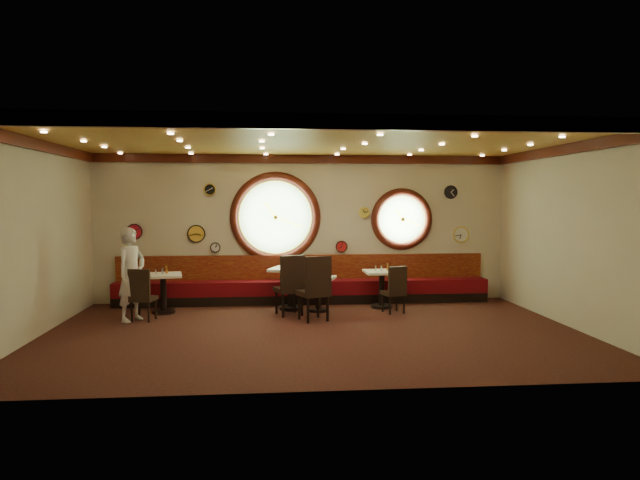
{
  "coord_description": "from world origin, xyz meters",
  "views": [
    {
      "loc": [
        -0.76,
        -9.46,
        2.22
      ],
      "look_at": [
        0.18,
        0.8,
        1.5
      ],
      "focal_mm": 32.0,
      "sensor_mm": 36.0,
      "label": 1
    }
  ],
  "objects_px": {
    "chair_c": "(316,284)",
    "condiment_b_salt": "(286,265)",
    "condiment_b_pepper": "(293,266)",
    "condiment_d_pepper": "(381,268)",
    "table_b": "(291,283)",
    "chair_a": "(141,291)",
    "condiment_a_salt": "(156,272)",
    "condiment_d_bottle": "(388,267)",
    "condiment_b_bottle": "(295,264)",
    "condiment_c_bottle": "(324,272)",
    "table_a": "(163,288)",
    "table_d": "(382,284)",
    "table_c": "(318,290)",
    "chair_b": "(291,281)",
    "chair_d": "(395,287)",
    "condiment_d_salt": "(376,268)",
    "condiment_a_bottle": "(167,270)",
    "condiment_c_pepper": "(318,275)",
    "waiter": "(131,274)",
    "condiment_a_pepper": "(162,271)"
  },
  "relations": [
    {
      "from": "chair_c",
      "to": "condiment_b_salt",
      "type": "height_order",
      "value": "chair_c"
    },
    {
      "from": "condiment_b_pepper",
      "to": "condiment_d_pepper",
      "type": "relative_size",
      "value": 0.79
    },
    {
      "from": "table_b",
      "to": "chair_a",
      "type": "relative_size",
      "value": 1.64
    },
    {
      "from": "condiment_a_salt",
      "to": "condiment_d_bottle",
      "type": "distance_m",
      "value": 4.65
    },
    {
      "from": "condiment_b_bottle",
      "to": "condiment_c_bottle",
      "type": "bearing_deg",
      "value": -17.34
    },
    {
      "from": "table_a",
      "to": "chair_a",
      "type": "distance_m",
      "value": 0.8
    },
    {
      "from": "table_d",
      "to": "chair_a",
      "type": "height_order",
      "value": "chair_a"
    },
    {
      "from": "table_c",
      "to": "chair_b",
      "type": "distance_m",
      "value": 0.73
    },
    {
      "from": "chair_d",
      "to": "condiment_d_salt",
      "type": "height_order",
      "value": "chair_d"
    },
    {
      "from": "condiment_d_pepper",
      "to": "condiment_a_bottle",
      "type": "height_order",
      "value": "condiment_a_bottle"
    },
    {
      "from": "chair_b",
      "to": "table_d",
      "type": "bearing_deg",
      "value": 1.24
    },
    {
      "from": "condiment_b_salt",
      "to": "condiment_c_pepper",
      "type": "distance_m",
      "value": 0.73
    },
    {
      "from": "condiment_a_salt",
      "to": "condiment_d_pepper",
      "type": "bearing_deg",
      "value": 2.28
    },
    {
      "from": "table_c",
      "to": "condiment_b_bottle",
      "type": "distance_m",
      "value": 0.72
    },
    {
      "from": "condiment_b_salt",
      "to": "condiment_c_bottle",
      "type": "xyz_separation_m",
      "value": [
        0.76,
        -0.2,
        -0.12
      ]
    },
    {
      "from": "chair_b",
      "to": "condiment_a_bottle",
      "type": "bearing_deg",
      "value": 149.15
    },
    {
      "from": "condiment_b_salt",
      "to": "condiment_d_bottle",
      "type": "relative_size",
      "value": 0.63
    },
    {
      "from": "chair_b",
      "to": "chair_d",
      "type": "relative_size",
      "value": 1.26
    },
    {
      "from": "condiment_a_salt",
      "to": "condiment_b_pepper",
      "type": "xyz_separation_m",
      "value": [
        2.68,
        0.11,
        0.07
      ]
    },
    {
      "from": "condiment_d_bottle",
      "to": "table_a",
      "type": "bearing_deg",
      "value": -177.48
    },
    {
      "from": "condiment_d_salt",
      "to": "condiment_a_bottle",
      "type": "bearing_deg",
      "value": -178.27
    },
    {
      "from": "table_a",
      "to": "condiment_d_bottle",
      "type": "xyz_separation_m",
      "value": [
        4.51,
        0.2,
        0.36
      ]
    },
    {
      "from": "chair_c",
      "to": "condiment_c_pepper",
      "type": "bearing_deg",
      "value": 61.09
    },
    {
      "from": "condiment_a_salt",
      "to": "condiment_b_salt",
      "type": "distance_m",
      "value": 2.56
    },
    {
      "from": "chair_c",
      "to": "condiment_b_pepper",
      "type": "xyz_separation_m",
      "value": [
        -0.37,
        1.14,
        0.21
      ]
    },
    {
      "from": "waiter",
      "to": "table_a",
      "type": "bearing_deg",
      "value": -3.94
    },
    {
      "from": "condiment_b_pepper",
      "to": "condiment_c_bottle",
      "type": "relative_size",
      "value": 0.5
    },
    {
      "from": "table_d",
      "to": "table_a",
      "type": "bearing_deg",
      "value": -177.71
    },
    {
      "from": "condiment_a_salt",
      "to": "condiment_b_pepper",
      "type": "distance_m",
      "value": 2.69
    },
    {
      "from": "condiment_c_pepper",
      "to": "waiter",
      "type": "relative_size",
      "value": 0.05
    },
    {
      "from": "condiment_b_salt",
      "to": "condiment_d_salt",
      "type": "bearing_deg",
      "value": -1.01
    },
    {
      "from": "condiment_a_salt",
      "to": "condiment_b_salt",
      "type": "xyz_separation_m",
      "value": [
        2.55,
        0.22,
        0.08
      ]
    },
    {
      "from": "chair_b",
      "to": "condiment_b_bottle",
      "type": "distance_m",
      "value": 0.74
    },
    {
      "from": "table_d",
      "to": "condiment_d_salt",
      "type": "height_order",
      "value": "condiment_d_salt"
    },
    {
      "from": "table_c",
      "to": "chair_a",
      "type": "xyz_separation_m",
      "value": [
        -3.3,
        -0.66,
        0.12
      ]
    },
    {
      "from": "condiment_d_salt",
      "to": "condiment_d_bottle",
      "type": "bearing_deg",
      "value": 2.9
    },
    {
      "from": "chair_a",
      "to": "waiter",
      "type": "relative_size",
      "value": 0.35
    },
    {
      "from": "table_c",
      "to": "condiment_a_bottle",
      "type": "xyz_separation_m",
      "value": [
        -2.99,
        0.15,
        0.42
      ]
    },
    {
      "from": "chair_b",
      "to": "chair_d",
      "type": "xyz_separation_m",
      "value": [
        2.05,
        0.04,
        -0.14
      ]
    },
    {
      "from": "chair_b",
      "to": "condiment_a_pepper",
      "type": "relative_size",
      "value": 6.57
    },
    {
      "from": "condiment_b_pepper",
      "to": "condiment_b_bottle",
      "type": "relative_size",
      "value": 0.54
    },
    {
      "from": "chair_b",
      "to": "condiment_a_salt",
      "type": "relative_size",
      "value": 8.47
    },
    {
      "from": "waiter",
      "to": "condiment_c_bottle",
      "type": "bearing_deg",
      "value": -49.12
    },
    {
      "from": "condiment_a_salt",
      "to": "condiment_d_bottle",
      "type": "xyz_separation_m",
      "value": [
        4.65,
        0.2,
        0.03
      ]
    },
    {
      "from": "condiment_a_pepper",
      "to": "condiment_d_bottle",
      "type": "bearing_deg",
      "value": 2.83
    },
    {
      "from": "chair_c",
      "to": "condiment_a_bottle",
      "type": "bearing_deg",
      "value": 138.16
    },
    {
      "from": "condiment_a_salt",
      "to": "condiment_b_salt",
      "type": "height_order",
      "value": "condiment_b_salt"
    },
    {
      "from": "condiment_a_salt",
      "to": "condiment_d_salt",
      "type": "distance_m",
      "value": 4.4
    },
    {
      "from": "condiment_a_pepper",
      "to": "condiment_d_salt",
      "type": "bearing_deg",
      "value": 2.82
    },
    {
      "from": "chair_a",
      "to": "condiment_d_pepper",
      "type": "height_order",
      "value": "chair_a"
    }
  ]
}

